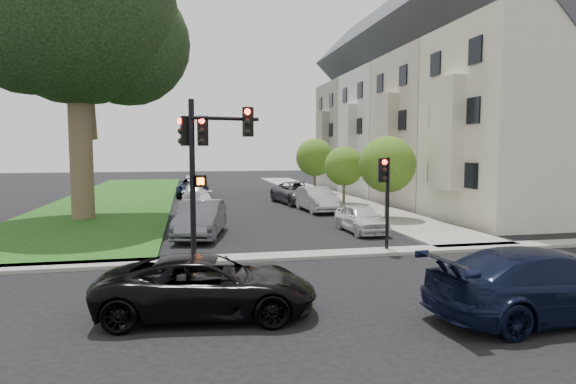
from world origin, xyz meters
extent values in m
plane|color=black|center=(0.00, 0.00, 0.00)|extent=(140.00, 140.00, 0.00)
cube|color=black|center=(-9.00, 24.00, 0.06)|extent=(8.00, 44.00, 0.12)
cube|color=slate|center=(6.75, 24.00, 0.06)|extent=(3.50, 44.00, 0.12)
cube|color=slate|center=(0.00, 2.00, 0.06)|extent=(60.00, 1.00, 0.12)
cube|color=#BCB6A9|center=(12.50, 8.00, 5.00)|extent=(7.00, 7.40, 10.00)
cube|color=#BCB6A9|center=(8.65, 8.00, 4.50)|extent=(0.70, 2.20, 5.50)
cube|color=black|center=(8.95, 8.00, 5.50)|extent=(0.08, 3.60, 6.00)
cube|color=tan|center=(12.50, 15.50, 5.00)|extent=(7.00, 7.40, 10.00)
cube|color=#3E3F45|center=(12.50, 15.50, 12.47)|extent=(7.00, 7.55, 7.00)
cube|color=tan|center=(8.65, 15.50, 4.50)|extent=(0.70, 2.20, 5.50)
cube|color=black|center=(8.95, 15.50, 5.50)|extent=(0.08, 3.60, 6.00)
cube|color=#ACACAC|center=(12.50, 23.00, 5.00)|extent=(7.00, 7.40, 10.00)
cube|color=#3E3F45|center=(12.50, 23.00, 12.47)|extent=(7.00, 7.55, 7.00)
cube|color=#ACACAC|center=(8.65, 23.00, 4.50)|extent=(0.70, 2.20, 5.50)
cube|color=black|center=(8.95, 23.00, 5.50)|extent=(0.08, 3.60, 6.00)
cube|color=gray|center=(12.50, 30.50, 5.00)|extent=(7.00, 7.40, 10.00)
cube|color=#3E3F45|center=(12.50, 30.50, 12.47)|extent=(7.00, 7.55, 7.00)
cube|color=gray|center=(8.65, 30.50, 4.50)|extent=(0.70, 2.20, 5.50)
cube|color=black|center=(8.95, 30.50, 5.50)|extent=(0.08, 3.60, 6.00)
cylinder|color=brown|center=(-9.33, 12.67, 4.19)|extent=(1.15, 1.15, 8.37)
sphere|color=black|center=(-9.33, 12.67, 10.99)|extent=(10.05, 10.05, 10.05)
sphere|color=black|center=(-7.03, 13.71, 9.42)|extent=(6.70, 6.70, 6.70)
sphere|color=black|center=(-11.42, 12.14, 9.94)|extent=(7.12, 7.12, 7.12)
cylinder|color=brown|center=(6.20, 9.47, 1.05)|extent=(0.21, 0.21, 2.10)
sphere|color=#3A651A|center=(6.20, 9.47, 2.94)|extent=(2.94, 2.94, 2.94)
cylinder|color=brown|center=(6.20, 16.52, 0.93)|extent=(0.19, 0.19, 1.87)
sphere|color=#3A651A|center=(6.20, 16.52, 2.61)|extent=(2.61, 2.61, 2.61)
cylinder|color=brown|center=(6.20, 24.06, 1.10)|extent=(0.22, 0.22, 2.20)
sphere|color=#3A651A|center=(6.20, 24.06, 3.07)|extent=(3.07, 3.07, 3.07)
cylinder|color=black|center=(-3.80, 2.20, 2.67)|extent=(0.22, 0.22, 5.34)
cylinder|color=black|center=(-2.67, 2.20, 4.73)|extent=(2.23, 0.63, 0.12)
cube|color=black|center=(-3.44, 2.20, 4.32)|extent=(0.36, 0.33, 0.98)
cube|color=black|center=(-1.95, 2.20, 4.63)|extent=(0.36, 0.33, 0.98)
cube|color=black|center=(-4.01, 2.46, 4.32)|extent=(0.33, 0.36, 0.98)
sphere|color=#FF0C05|center=(-3.44, 2.05, 4.65)|extent=(0.21, 0.21, 0.21)
sphere|color=black|center=(-3.44, 2.05, 3.99)|extent=(0.21, 0.21, 0.21)
cube|color=black|center=(-3.54, 2.20, 2.67)|extent=(0.41, 0.33, 0.39)
cube|color=#FF5905|center=(-3.54, 2.06, 2.67)|extent=(0.23, 0.03, 0.23)
cylinder|color=black|center=(3.08, 2.20, 1.71)|extent=(0.15, 0.15, 3.43)
cube|color=black|center=(2.85, 2.20, 2.97)|extent=(0.32, 0.29, 0.86)
sphere|color=#FF0C05|center=(2.85, 2.06, 3.26)|extent=(0.18, 0.18, 0.18)
imported|color=black|center=(-3.55, -3.24, 0.67)|extent=(5.07, 2.79, 1.35)
imported|color=black|center=(3.66, -4.96, 0.77)|extent=(5.45, 2.47, 1.55)
imported|color=silver|center=(3.63, 6.32, 0.64)|extent=(1.64, 3.79, 1.27)
imported|color=#999BA0|center=(3.60, 13.87, 0.74)|extent=(1.92, 4.61, 1.48)
imported|color=#3F4247|center=(3.43, 17.97, 0.76)|extent=(3.33, 5.78, 1.51)
imported|color=#3F4247|center=(-3.44, 6.65, 0.77)|extent=(2.52, 4.90, 1.54)
imported|color=silver|center=(-3.49, 11.47, 0.72)|extent=(2.08, 4.98, 1.44)
imported|color=#999BA0|center=(-3.51, 20.45, 0.68)|extent=(1.85, 4.11, 1.37)
imported|color=black|center=(-3.56, 24.81, 0.73)|extent=(2.64, 5.37, 1.47)
imported|color=silver|center=(-3.41, 30.98, 0.66)|extent=(1.40, 4.00, 1.32)
camera|label=1|loc=(-3.94, -13.91, 3.71)|focal=30.00mm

